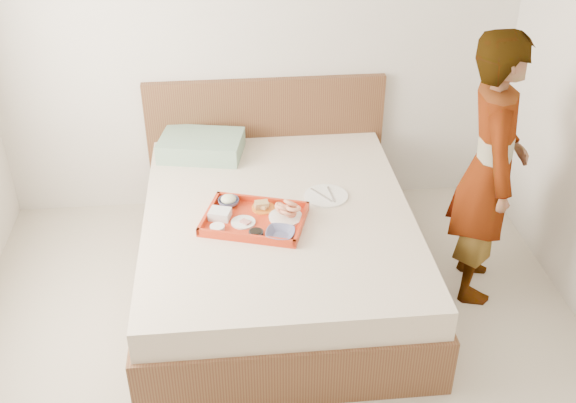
# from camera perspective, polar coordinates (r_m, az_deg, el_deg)

# --- Properties ---
(wall_back) EXTENTS (3.50, 0.01, 2.60)m
(wall_back) POSITION_cam_1_polar(r_m,az_deg,el_deg) (4.55, -2.68, 14.39)
(wall_back) COLOR silver
(wall_back) RESTS_ON ground
(bed) EXTENTS (1.65, 2.00, 0.53)m
(bed) POSITION_cam_1_polar(r_m,az_deg,el_deg) (4.13, -0.83, -3.82)
(bed) COLOR brown
(bed) RESTS_ON ground
(headboard) EXTENTS (1.65, 0.06, 0.95)m
(headboard) POSITION_cam_1_polar(r_m,az_deg,el_deg) (4.84, -1.85, 4.97)
(headboard) COLOR brown
(headboard) RESTS_ON ground
(pillow) EXTENTS (0.59, 0.46, 0.13)m
(pillow) POSITION_cam_1_polar(r_m,az_deg,el_deg) (4.57, -7.26, 4.66)
(pillow) COLOR gray
(pillow) RESTS_ON bed
(tray) EXTENTS (0.66, 0.56, 0.05)m
(tray) POSITION_cam_1_polar(r_m,az_deg,el_deg) (3.86, -2.82, -1.46)
(tray) COLOR red
(tray) RESTS_ON bed
(prawn_plate) EXTENTS (0.24, 0.24, 0.01)m
(prawn_plate) POSITION_cam_1_polar(r_m,az_deg,el_deg) (3.88, -0.19, -1.30)
(prawn_plate) COLOR white
(prawn_plate) RESTS_ON tray
(navy_bowl_big) EXTENTS (0.20, 0.20, 0.04)m
(navy_bowl_big) POSITION_cam_1_polar(r_m,az_deg,el_deg) (3.72, -0.64, -2.72)
(navy_bowl_big) COLOR #1A1C49
(navy_bowl_big) RESTS_ON tray
(sauce_dish) EXTENTS (0.10, 0.10, 0.03)m
(sauce_dish) POSITION_cam_1_polar(r_m,az_deg,el_deg) (3.73, -2.69, -2.70)
(sauce_dish) COLOR black
(sauce_dish) RESTS_ON tray
(meat_plate) EXTENTS (0.17, 0.17, 0.01)m
(meat_plate) POSITION_cam_1_polar(r_m,az_deg,el_deg) (3.84, -3.77, -1.75)
(meat_plate) COLOR white
(meat_plate) RESTS_ON tray
(bread_plate) EXTENTS (0.17, 0.17, 0.01)m
(bread_plate) POSITION_cam_1_polar(r_m,az_deg,el_deg) (3.96, -2.08, -0.55)
(bread_plate) COLOR orange
(bread_plate) RESTS_ON tray
(salad_bowl) EXTENTS (0.15, 0.15, 0.04)m
(salad_bowl) POSITION_cam_1_polar(r_m,az_deg,el_deg) (4.00, -4.98, -0.05)
(salad_bowl) COLOR #1A1C49
(salad_bowl) RESTS_ON tray
(plastic_tub) EXTENTS (0.14, 0.13, 0.05)m
(plastic_tub) POSITION_cam_1_polar(r_m,az_deg,el_deg) (3.89, -5.71, -1.05)
(plastic_tub) COLOR silver
(plastic_tub) RESTS_ON tray
(cheese_round) EXTENTS (0.10, 0.10, 0.03)m
(cheese_round) POSITION_cam_1_polar(r_m,az_deg,el_deg) (3.79, -5.94, -2.22)
(cheese_round) COLOR white
(cheese_round) RESTS_ON tray
(dinner_plate) EXTENTS (0.32, 0.32, 0.01)m
(dinner_plate) POSITION_cam_1_polar(r_m,az_deg,el_deg) (4.10, 3.22, 0.48)
(dinner_plate) COLOR white
(dinner_plate) RESTS_ON bed
(person) EXTENTS (0.51, 0.66, 1.62)m
(person) POSITION_cam_1_polar(r_m,az_deg,el_deg) (3.98, 16.52, 2.54)
(person) COLOR silver
(person) RESTS_ON ground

